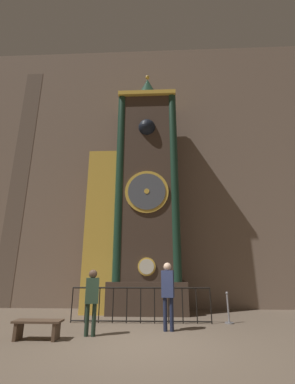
# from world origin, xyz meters

# --- Properties ---
(ground_plane) EXTENTS (28.00, 28.00, 0.00)m
(ground_plane) POSITION_xyz_m (0.00, 0.00, 0.00)
(ground_plane) COLOR brown
(cathedral_back_wall) EXTENTS (24.00, 0.32, 13.78)m
(cathedral_back_wall) POSITION_xyz_m (-0.09, 5.55, 6.88)
(cathedral_back_wall) COLOR #7A6656
(cathedral_back_wall) RESTS_ON ground_plane
(clock_tower) EXTENTS (4.06, 1.82, 11.07)m
(clock_tower) POSITION_xyz_m (-0.47, 4.25, 4.60)
(clock_tower) COLOR #423328
(clock_tower) RESTS_ON ground_plane
(railing_fence) EXTENTS (4.50, 0.05, 1.07)m
(railing_fence) POSITION_xyz_m (-0.23, 2.38, 0.59)
(railing_fence) COLOR black
(railing_fence) RESTS_ON ground_plane
(visitor_near) EXTENTS (0.39, 0.31, 1.62)m
(visitor_near) POSITION_xyz_m (-1.41, 0.70, 0.98)
(visitor_near) COLOR #213427
(visitor_near) RESTS_ON ground_plane
(visitor_far) EXTENTS (0.38, 0.28, 1.82)m
(visitor_far) POSITION_xyz_m (0.62, 1.33, 1.11)
(visitor_far) COLOR #1B213A
(visitor_far) RESTS_ON ground_plane
(stanchion_post) EXTENTS (0.28, 0.28, 0.94)m
(stanchion_post) POSITION_xyz_m (2.56, 2.46, 0.30)
(stanchion_post) COLOR gray
(stanchion_post) RESTS_ON ground_plane
(visitor_bench) EXTENTS (1.17, 0.40, 0.44)m
(visitor_bench) POSITION_xyz_m (-2.60, 0.30, 0.31)
(visitor_bench) COLOR brown
(visitor_bench) RESTS_ON ground_plane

